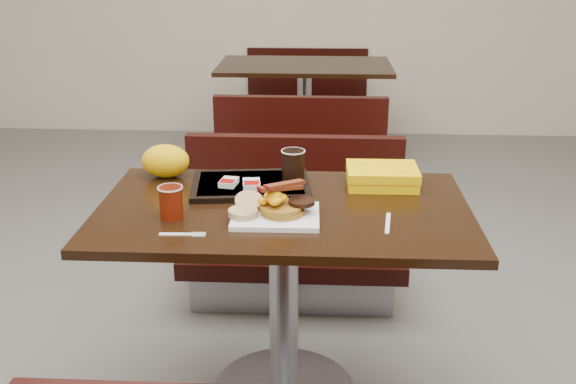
{
  "coord_description": "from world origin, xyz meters",
  "views": [
    {
      "loc": [
        0.11,
        -1.93,
        1.55
      ],
      "look_at": [
        0.02,
        -0.05,
        0.82
      ],
      "focal_mm": 40.42,
      "sensor_mm": 36.0,
      "label": 1
    }
  ],
  "objects_px": {
    "tray": "(251,185)",
    "clamshell": "(382,176)",
    "bench_far_n": "(307,97)",
    "fork": "(176,234)",
    "bench_near_n": "(293,227)",
    "hashbrown_sleeve_left": "(229,182)",
    "coffee_cup_near": "(171,202)",
    "bench_far_s": "(301,147)",
    "table_far": "(304,117)",
    "hashbrown_sleeve_right": "(251,184)",
    "table_near": "(284,307)",
    "coffee_cup_far": "(293,165)",
    "paper_bag": "(166,161)",
    "pancake_stack": "(283,209)",
    "platter": "(276,216)",
    "knife": "(388,223)"
  },
  "relations": [
    {
      "from": "tray",
      "to": "clamshell",
      "type": "distance_m",
      "value": 0.46
    },
    {
      "from": "tray",
      "to": "clamshell",
      "type": "xyz_separation_m",
      "value": [
        0.46,
        0.05,
        0.02
      ]
    },
    {
      "from": "bench_far_s",
      "to": "knife",
      "type": "xyz_separation_m",
      "value": [
        0.32,
        -2.02,
        0.39
      ]
    },
    {
      "from": "pancake_stack",
      "to": "tray",
      "type": "xyz_separation_m",
      "value": [
        -0.13,
        0.26,
        -0.02
      ]
    },
    {
      "from": "table_near",
      "to": "bench_far_n",
      "type": "height_order",
      "value": "table_near"
    },
    {
      "from": "bench_far_s",
      "to": "pancake_stack",
      "type": "bearing_deg",
      "value": -89.93
    },
    {
      "from": "table_far",
      "to": "bench_far_n",
      "type": "bearing_deg",
      "value": 90.0
    },
    {
      "from": "bench_far_s",
      "to": "coffee_cup_far",
      "type": "relative_size",
      "value": 9.31
    },
    {
      "from": "bench_near_n",
      "to": "bench_far_n",
      "type": "bearing_deg",
      "value": 90.0
    },
    {
      "from": "paper_bag",
      "to": "hashbrown_sleeve_left",
      "type": "bearing_deg",
      "value": -27.32
    },
    {
      "from": "bench_far_n",
      "to": "fork",
      "type": "relative_size",
      "value": 7.4
    },
    {
      "from": "table_far",
      "to": "tray",
      "type": "relative_size",
      "value": 2.97
    },
    {
      "from": "table_near",
      "to": "tray",
      "type": "bearing_deg",
      "value": 126.33
    },
    {
      "from": "coffee_cup_near",
      "to": "hashbrown_sleeve_left",
      "type": "xyz_separation_m",
      "value": [
        0.15,
        0.24,
        -0.02
      ]
    },
    {
      "from": "hashbrown_sleeve_right",
      "to": "bench_far_s",
      "type": "bearing_deg",
      "value": 79.04
    },
    {
      "from": "coffee_cup_near",
      "to": "knife",
      "type": "relative_size",
      "value": 0.67
    },
    {
      "from": "hashbrown_sleeve_right",
      "to": "coffee_cup_near",
      "type": "bearing_deg",
      "value": -141.95
    },
    {
      "from": "clamshell",
      "to": "paper_bag",
      "type": "xyz_separation_m",
      "value": [
        -0.77,
        0.05,
        0.03
      ]
    },
    {
      "from": "coffee_cup_far",
      "to": "pancake_stack",
      "type": "bearing_deg",
      "value": -93.78
    },
    {
      "from": "table_near",
      "to": "bench_far_s",
      "type": "height_order",
      "value": "table_near"
    },
    {
      "from": "table_near",
      "to": "paper_bag",
      "type": "bearing_deg",
      "value": 149.0
    },
    {
      "from": "tray",
      "to": "coffee_cup_far",
      "type": "bearing_deg",
      "value": 7.07
    },
    {
      "from": "platter",
      "to": "fork",
      "type": "xyz_separation_m",
      "value": [
        -0.28,
        -0.13,
        -0.01
      ]
    },
    {
      "from": "bench_near_n",
      "to": "clamshell",
      "type": "bearing_deg",
      "value": -55.58
    },
    {
      "from": "pancake_stack",
      "to": "fork",
      "type": "height_order",
      "value": "pancake_stack"
    },
    {
      "from": "bench_near_n",
      "to": "hashbrown_sleeve_left",
      "type": "relative_size",
      "value": 13.61
    },
    {
      "from": "fork",
      "to": "hashbrown_sleeve_right",
      "type": "bearing_deg",
      "value": 60.13
    },
    {
      "from": "bench_near_n",
      "to": "paper_bag",
      "type": "xyz_separation_m",
      "value": [
        -0.44,
        -0.43,
        0.45
      ]
    },
    {
      "from": "table_far",
      "to": "bench_far_n",
      "type": "relative_size",
      "value": 1.2
    },
    {
      "from": "coffee_cup_near",
      "to": "clamshell",
      "type": "xyz_separation_m",
      "value": [
        0.67,
        0.32,
        -0.02
      ]
    },
    {
      "from": "tray",
      "to": "coffee_cup_far",
      "type": "relative_size",
      "value": 3.76
    },
    {
      "from": "table_near",
      "to": "hashbrown_sleeve_left",
      "type": "relative_size",
      "value": 16.33
    },
    {
      "from": "fork",
      "to": "tray",
      "type": "relative_size",
      "value": 0.34
    },
    {
      "from": "hashbrown_sleeve_left",
      "to": "knife",
      "type": "bearing_deg",
      "value": -16.92
    },
    {
      "from": "tray",
      "to": "hashbrown_sleeve_left",
      "type": "height_order",
      "value": "hashbrown_sleeve_left"
    },
    {
      "from": "platter",
      "to": "hashbrown_sleeve_left",
      "type": "relative_size",
      "value": 3.64
    },
    {
      "from": "tray",
      "to": "bench_far_n",
      "type": "bearing_deg",
      "value": 81.51
    },
    {
      "from": "bench_near_n",
      "to": "paper_bag",
      "type": "relative_size",
      "value": 5.78
    },
    {
      "from": "table_far",
      "to": "fork",
      "type": "bearing_deg",
      "value": -96.08
    },
    {
      "from": "bench_near_n",
      "to": "coffee_cup_near",
      "type": "bearing_deg",
      "value": -112.98
    },
    {
      "from": "bench_far_s",
      "to": "table_far",
      "type": "bearing_deg",
      "value": 90.0
    },
    {
      "from": "bench_near_n",
      "to": "coffee_cup_near",
      "type": "relative_size",
      "value": 9.95
    },
    {
      "from": "hashbrown_sleeve_left",
      "to": "hashbrown_sleeve_right",
      "type": "xyz_separation_m",
      "value": [
        0.08,
        -0.02,
        0.0
      ]
    },
    {
      "from": "table_near",
      "to": "clamshell",
      "type": "height_order",
      "value": "clamshell"
    },
    {
      "from": "bench_far_s",
      "to": "tray",
      "type": "xyz_separation_m",
      "value": [
        -0.12,
        -1.73,
        0.4
      ]
    },
    {
      "from": "table_near",
      "to": "bench_far_n",
      "type": "relative_size",
      "value": 1.2
    },
    {
      "from": "bench_far_s",
      "to": "bench_far_n",
      "type": "relative_size",
      "value": 1.0
    },
    {
      "from": "tray",
      "to": "paper_bag",
      "type": "distance_m",
      "value": 0.34
    },
    {
      "from": "hashbrown_sleeve_left",
      "to": "hashbrown_sleeve_right",
      "type": "relative_size",
      "value": 0.94
    },
    {
      "from": "pancake_stack",
      "to": "hashbrown_sleeve_left",
      "type": "relative_size",
      "value": 1.84
    }
  ]
}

